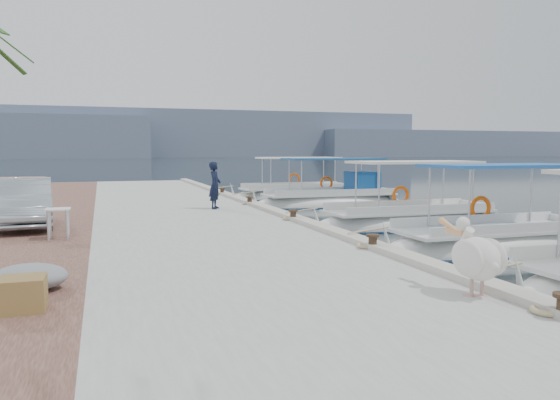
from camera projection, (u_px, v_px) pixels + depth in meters
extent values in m
plane|color=black|center=(323.00, 245.00, 14.93)|extent=(400.00, 400.00, 0.00)
cube|color=#9C9B96|center=(186.00, 219.00, 18.71)|extent=(6.00, 40.00, 0.50)
cube|color=#AFA99B|center=(264.00, 207.00, 19.54)|extent=(0.44, 40.00, 0.12)
cube|color=brown|center=(27.00, 225.00, 17.16)|extent=(4.00, 40.00, 0.50)
cube|color=slate|center=(217.00, 135.00, 225.26)|extent=(160.00, 40.00, 18.00)
cube|color=slate|center=(438.00, 144.00, 247.16)|extent=(120.00, 40.00, 11.00)
ellipsoid|color=silver|center=(496.00, 249.00, 14.08)|extent=(6.62, 2.18, 1.30)
ellipsoid|color=#154D95|center=(496.00, 249.00, 14.08)|extent=(6.66, 2.23, 0.22)
cube|color=silver|center=(497.00, 230.00, 14.04)|extent=(5.43, 1.88, 0.08)
cube|color=#225BAB|center=(504.00, 166.00, 13.94)|extent=(3.97, 2.01, 0.08)
cylinder|color=silver|center=(469.00, 203.00, 12.73)|extent=(0.05, 0.05, 1.60)
torus|color=#FB5F0D|center=(480.00, 208.00, 15.07)|extent=(0.68, 0.12, 0.68)
ellipsoid|color=silver|center=(408.00, 226.00, 18.44)|extent=(6.99, 2.19, 1.30)
ellipsoid|color=#154D95|center=(408.00, 226.00, 18.44)|extent=(7.03, 2.23, 0.22)
cube|color=silver|center=(409.00, 211.00, 18.40)|extent=(5.73, 1.88, 0.08)
cube|color=silver|center=(414.00, 162.00, 18.30)|extent=(4.20, 2.01, 0.08)
cylinder|color=silver|center=(379.00, 190.00, 17.06)|extent=(0.05, 0.05, 1.60)
torus|color=#FB5F0D|center=(401.00, 195.00, 19.43)|extent=(0.68, 0.12, 0.68)
ellipsoid|color=silver|center=(329.00, 205.00, 25.48)|extent=(7.52, 2.23, 1.30)
ellipsoid|color=#154D95|center=(329.00, 205.00, 25.49)|extent=(7.56, 2.28, 0.22)
cube|color=silver|center=(329.00, 194.00, 25.44)|extent=(6.17, 1.92, 0.08)
cube|color=#1B518B|center=(333.00, 159.00, 25.35)|extent=(4.51, 2.05, 0.08)
cylinder|color=silver|center=(302.00, 179.00, 24.05)|extent=(0.05, 0.05, 1.60)
torus|color=#FB5F0D|center=(326.00, 183.00, 26.50)|extent=(0.68, 0.12, 0.68)
cube|color=#154D95|center=(362.00, 182.00, 25.91)|extent=(1.20, 1.56, 1.00)
ellipsoid|color=silver|center=(295.00, 197.00, 29.49)|extent=(7.21, 2.11, 1.30)
ellipsoid|color=#154D95|center=(295.00, 198.00, 29.49)|extent=(7.25, 2.15, 0.22)
cube|color=silver|center=(295.00, 188.00, 29.44)|extent=(5.91, 1.81, 0.08)
cube|color=white|center=(298.00, 158.00, 29.35)|extent=(4.33, 1.94, 0.08)
cylinder|color=silver|center=(271.00, 174.00, 28.12)|extent=(0.05, 0.05, 1.60)
torus|color=#FB5F0D|center=(294.00, 179.00, 30.44)|extent=(0.68, 0.12, 0.68)
cylinder|color=black|center=(373.00, 243.00, 11.45)|extent=(0.18, 0.18, 0.30)
cylinder|color=black|center=(373.00, 236.00, 11.44)|extent=(0.28, 0.28, 0.05)
cylinder|color=black|center=(293.00, 216.00, 16.18)|extent=(0.18, 0.18, 0.30)
cylinder|color=black|center=(293.00, 211.00, 16.17)|extent=(0.28, 0.28, 0.05)
cylinder|color=black|center=(250.00, 201.00, 20.91)|extent=(0.18, 0.18, 0.30)
cylinder|color=black|center=(250.00, 197.00, 20.90)|extent=(0.28, 0.28, 0.05)
cylinder|color=black|center=(222.00, 192.00, 25.65)|extent=(0.18, 0.18, 0.30)
cylinder|color=black|center=(222.00, 189.00, 25.63)|extent=(0.28, 0.28, 0.05)
cylinder|color=tan|center=(472.00, 285.00, 7.77)|extent=(0.05, 0.05, 0.34)
cylinder|color=tan|center=(482.00, 284.00, 7.81)|extent=(0.05, 0.05, 0.34)
ellipsoid|color=silver|center=(478.00, 259.00, 7.76)|extent=(0.53, 0.82, 0.63)
cylinder|color=silver|center=(467.00, 237.00, 8.01)|extent=(0.15, 0.30, 0.33)
sphere|color=silver|center=(463.00, 223.00, 8.09)|extent=(0.20, 0.20, 0.20)
cone|color=#EAA566|center=(451.00, 227.00, 8.40)|extent=(0.14, 0.61, 0.24)
imported|color=black|center=(215.00, 185.00, 19.44)|extent=(0.62, 0.73, 1.68)
imported|color=#A3B0BA|center=(24.00, 203.00, 14.87)|extent=(1.78, 4.13, 1.32)
cube|color=brown|center=(23.00, 294.00, 7.08)|extent=(0.55, 0.55, 0.44)
ellipsoid|color=gray|center=(29.00, 277.00, 8.09)|extent=(1.10, 0.90, 0.40)
cylinder|color=silver|center=(48.00, 226.00, 12.51)|extent=(0.06, 0.06, 0.70)
cylinder|color=silver|center=(67.00, 225.00, 12.64)|extent=(0.06, 0.06, 0.70)
cylinder|color=silver|center=(50.00, 224.00, 12.89)|extent=(0.06, 0.06, 0.70)
cylinder|color=silver|center=(68.00, 223.00, 13.02)|extent=(0.06, 0.06, 0.70)
cube|color=white|center=(58.00, 209.00, 12.73)|extent=(0.55, 0.55, 0.03)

